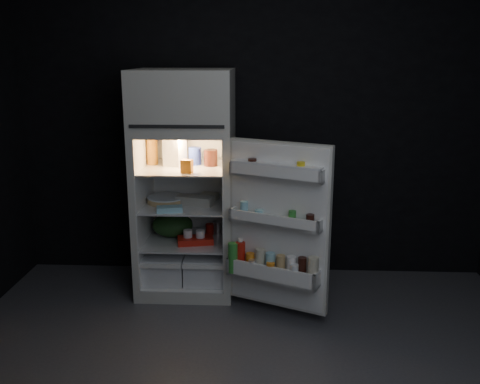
# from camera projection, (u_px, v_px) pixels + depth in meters

# --- Properties ---
(floor) EXTENTS (4.00, 3.40, 0.00)m
(floor) POSITION_uv_depth(u_px,v_px,m) (246.00, 379.00, 3.21)
(floor) COLOR #4A4A4F
(floor) RESTS_ON ground
(wall_back) EXTENTS (4.00, 0.00, 2.70)m
(wall_back) POSITION_uv_depth(u_px,v_px,m) (254.00, 120.00, 4.51)
(wall_back) COLOR black
(wall_back) RESTS_ON ground
(wall_front) EXTENTS (4.00, 0.00, 2.70)m
(wall_front) POSITION_uv_depth(u_px,v_px,m) (220.00, 299.00, 1.23)
(wall_front) COLOR black
(wall_front) RESTS_ON ground
(refrigerator) EXTENTS (0.76, 0.71, 1.78)m
(refrigerator) POSITION_uv_depth(u_px,v_px,m) (186.00, 175.00, 4.27)
(refrigerator) COLOR silver
(refrigerator) RESTS_ON ground
(fridge_door) EXTENTS (0.73, 0.47, 1.22)m
(fridge_door) POSITION_uv_depth(u_px,v_px,m) (277.00, 230.00, 3.79)
(fridge_door) COLOR silver
(fridge_door) RESTS_ON ground
(milk_jug) EXTENTS (0.18, 0.18, 0.24)m
(milk_jug) POSITION_uv_depth(u_px,v_px,m) (175.00, 151.00, 4.24)
(milk_jug) COLOR white
(milk_jug) RESTS_ON refrigerator
(mayo_jar) EXTENTS (0.13, 0.13, 0.14)m
(mayo_jar) POSITION_uv_depth(u_px,v_px,m) (195.00, 156.00, 4.28)
(mayo_jar) COLOR #1B2E96
(mayo_jar) RESTS_ON refrigerator
(jam_jar) EXTENTS (0.12, 0.12, 0.13)m
(jam_jar) POSITION_uv_depth(u_px,v_px,m) (211.00, 158.00, 4.24)
(jam_jar) COLOR black
(jam_jar) RESTS_ON refrigerator
(amber_bottle) EXTENTS (0.11, 0.11, 0.22)m
(amber_bottle) POSITION_uv_depth(u_px,v_px,m) (152.00, 151.00, 4.29)
(amber_bottle) COLOR orange
(amber_bottle) RESTS_ON refrigerator
(small_carton) EXTENTS (0.09, 0.08, 0.10)m
(small_carton) POSITION_uv_depth(u_px,v_px,m) (187.00, 166.00, 4.00)
(small_carton) COLOR orange
(small_carton) RESTS_ON refrigerator
(egg_carton) EXTENTS (0.32, 0.19, 0.07)m
(egg_carton) POSITION_uv_depth(u_px,v_px,m) (195.00, 201.00, 4.25)
(egg_carton) COLOR gray
(egg_carton) RESTS_ON refrigerator
(pie) EXTENTS (0.39, 0.39, 0.04)m
(pie) POSITION_uv_depth(u_px,v_px,m) (167.00, 200.00, 4.32)
(pie) COLOR tan
(pie) RESTS_ON refrigerator
(flat_package) EXTENTS (0.21, 0.13, 0.04)m
(flat_package) POSITION_uv_depth(u_px,v_px,m) (170.00, 209.00, 4.07)
(flat_package) COLOR #8DC9DA
(flat_package) RESTS_ON refrigerator
(wrapped_pkg) EXTENTS (0.16, 0.14, 0.05)m
(wrapped_pkg) POSITION_uv_depth(u_px,v_px,m) (210.00, 196.00, 4.42)
(wrapped_pkg) COLOR beige
(wrapped_pkg) RESTS_ON refrigerator
(produce_bag) EXTENTS (0.41, 0.37, 0.20)m
(produce_bag) POSITION_uv_depth(u_px,v_px,m) (173.00, 225.00, 4.40)
(produce_bag) COLOR #193815
(produce_bag) RESTS_ON refrigerator
(yogurt_tray) EXTENTS (0.30, 0.20, 0.05)m
(yogurt_tray) POSITION_uv_depth(u_px,v_px,m) (195.00, 240.00, 4.26)
(yogurt_tray) COLOR red
(yogurt_tray) RESTS_ON refrigerator
(small_can_red) EXTENTS (0.08, 0.08, 0.09)m
(small_can_red) POSITION_uv_depth(u_px,v_px,m) (210.00, 229.00, 4.46)
(small_can_red) COLOR red
(small_can_red) RESTS_ON refrigerator
(small_can_silver) EXTENTS (0.09, 0.09, 0.09)m
(small_can_silver) POSITION_uv_depth(u_px,v_px,m) (218.00, 227.00, 4.52)
(small_can_silver) COLOR silver
(small_can_silver) RESTS_ON refrigerator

